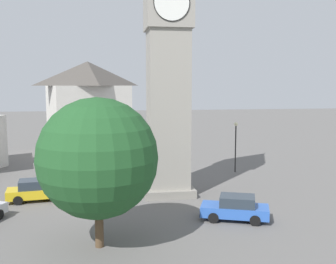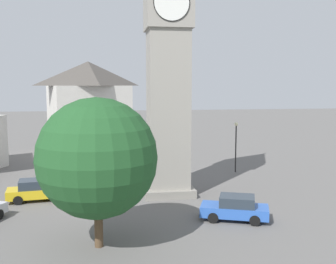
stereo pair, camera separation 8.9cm
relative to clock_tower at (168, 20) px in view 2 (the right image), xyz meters
name	(u,v)px [view 2 (the right image)]	position (x,y,z in m)	size (l,w,h in m)	color
ground_plane	(168,193)	(0.00, 0.00, -12.99)	(200.00, 200.00, 0.00)	#605E5B
clock_tower	(168,20)	(0.00, 0.00, 0.00)	(4.49, 4.49, 22.19)	gray
car_silver_kerb	(235,208)	(3.15, -6.62, -12.23)	(4.46, 3.02, 1.53)	#2D5BB7
car_red_corner	(145,154)	(-0.52, 13.07, -12.23)	(4.26, 3.92, 1.53)	white
car_white_side	(36,190)	(-9.66, -0.39, -12.23)	(4.31, 2.20, 1.53)	gold
pedestrian	(139,167)	(-1.80, 5.24, -11.98)	(0.23, 0.56, 1.69)	#706656
tree	(97,158)	(-5.05, -9.47, -8.35)	(6.11, 6.11, 7.70)	brown
building_terrace_right	(89,106)	(-6.72, 20.80, -7.32)	(11.15, 9.46, 11.13)	beige
lamp_post	(236,139)	(7.50, 6.46, -9.76)	(0.36, 0.36, 4.79)	black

